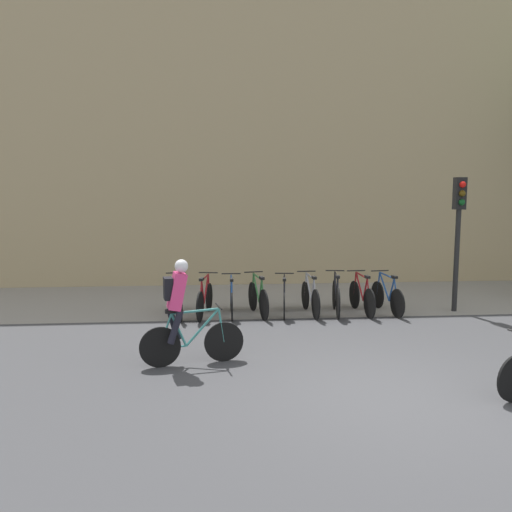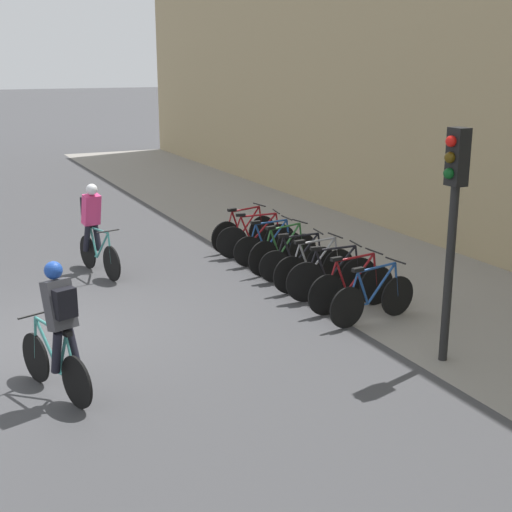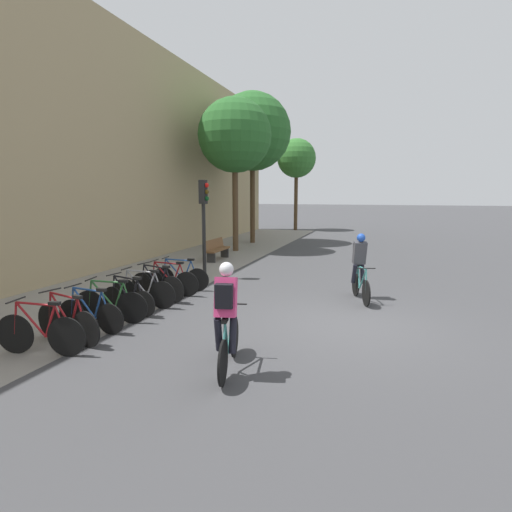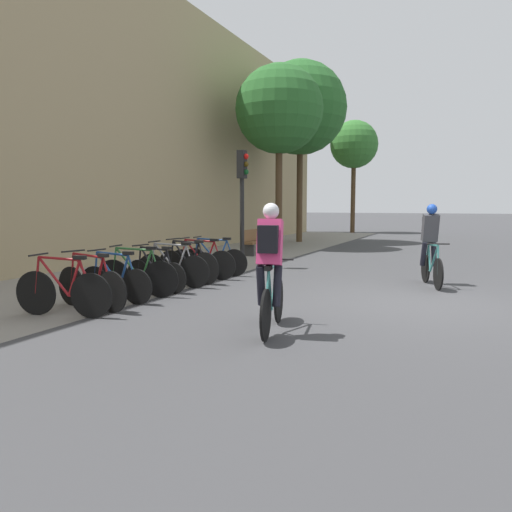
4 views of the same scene
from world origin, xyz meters
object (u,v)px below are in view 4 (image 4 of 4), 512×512
(parked_bike_3, at_px, (137,275))
(cyclist_grey, at_px, (431,242))
(cyclist_pink, at_px, (271,265))
(parked_bike_8, at_px, (214,260))
(parked_bike_2, at_px, (115,281))
(parked_bike_5, at_px, (173,268))
(parked_bike_1, at_px, (91,285))
(parked_bike_6, at_px, (188,264))
(parked_bike_4, at_px, (156,273))
(parked_bike_7, at_px, (202,262))
(parked_bike_0, at_px, (63,291))
(traffic_light_pole, at_px, (242,186))
(bench, at_px, (256,241))

(parked_bike_3, bearing_deg, cyclist_grey, -53.44)
(cyclist_pink, bearing_deg, parked_bike_8, 35.81)
(parked_bike_2, xyz_separation_m, parked_bike_5, (1.87, -0.00, 0.02))
(parked_bike_1, relative_size, parked_bike_6, 1.01)
(parked_bike_4, bearing_deg, parked_bike_6, 0.04)
(parked_bike_4, relative_size, parked_bike_5, 0.90)
(parked_bike_4, bearing_deg, parked_bike_7, 0.00)
(parked_bike_4, height_order, parked_bike_7, parked_bike_7)
(parked_bike_3, bearing_deg, parked_bike_0, 180.00)
(parked_bike_0, relative_size, parked_bike_5, 0.96)
(parked_bike_2, xyz_separation_m, parked_bike_7, (3.12, -0.00, 0.02))
(cyclist_pink, relative_size, parked_bike_4, 1.14)
(parked_bike_4, bearing_deg, parked_bike_2, 179.99)
(parked_bike_6, xyz_separation_m, parked_bike_8, (1.25, -0.00, -0.01))
(parked_bike_3, xyz_separation_m, parked_bike_5, (1.25, -0.00, -0.00))
(cyclist_grey, height_order, traffic_light_pole, traffic_light_pole)
(cyclist_pink, xyz_separation_m, parked_bike_7, (4.05, 3.37, -0.54))
(cyclist_pink, height_order, parked_bike_7, cyclist_pink)
(parked_bike_0, relative_size, parked_bike_4, 1.07)
(cyclist_pink, relative_size, parked_bike_7, 1.03)
(parked_bike_1, relative_size, parked_bike_7, 0.99)
(parked_bike_2, relative_size, bench, 0.88)
(parked_bike_2, height_order, parked_bike_4, parked_bike_2)
(parked_bike_1, bearing_deg, parked_bike_5, 0.00)
(cyclist_grey, distance_m, parked_bike_3, 6.27)
(parked_bike_1, bearing_deg, cyclist_pink, -95.20)
(parked_bike_1, xyz_separation_m, parked_bike_7, (3.74, 0.00, 0.00))
(parked_bike_4, height_order, bench, parked_bike_4)
(parked_bike_6, bearing_deg, parked_bike_0, 180.00)
(cyclist_pink, bearing_deg, traffic_light_pole, 28.01)
(parked_bike_0, height_order, parked_bike_6, parked_bike_6)
(parked_bike_0, xyz_separation_m, parked_bike_6, (3.74, -0.00, 0.00))
(parked_bike_8, height_order, traffic_light_pole, traffic_light_pole)
(parked_bike_6, bearing_deg, parked_bike_3, 180.00)
(parked_bike_1, bearing_deg, parked_bike_0, 179.90)
(cyclist_pink, distance_m, parked_bike_5, 4.42)
(parked_bike_7, bearing_deg, bench, 11.22)
(cyclist_grey, height_order, parked_bike_7, cyclist_grey)
(cyclist_pink, relative_size, traffic_light_pole, 0.55)
(parked_bike_5, bearing_deg, traffic_light_pole, 0.30)
(parked_bike_2, xyz_separation_m, parked_bike_8, (3.74, -0.00, 0.01))
(parked_bike_8, bearing_deg, parked_bike_7, 179.96)
(cyclist_pink, relative_size, parked_bike_2, 1.12)
(traffic_light_pole, bearing_deg, bench, 17.69)
(parked_bike_3, bearing_deg, cyclist_pink, -114.77)
(parked_bike_8, xyz_separation_m, bench, (5.37, 1.19, 0.07))
(bench, bearing_deg, parked_bike_6, -169.83)
(parked_bike_3, xyz_separation_m, traffic_light_pole, (4.82, 0.02, 1.85))
(cyclist_pink, bearing_deg, parked_bike_3, 65.23)
(parked_bike_5, bearing_deg, cyclist_pink, -129.73)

